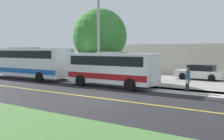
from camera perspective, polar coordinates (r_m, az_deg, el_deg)
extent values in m
plane|color=#477238|center=(15.35, -2.72, -6.32)|extent=(120.00, 120.00, 0.00)
cube|color=black|center=(15.35, -2.72, -6.31)|extent=(8.00, 100.00, 0.01)
cube|color=#B2ADA3|center=(19.75, 6.12, -3.89)|extent=(2.40, 100.00, 0.01)
cube|color=gray|center=(25.49, 19.57, -2.22)|extent=(14.00, 36.00, 0.01)
cube|color=gold|center=(15.35, -2.72, -6.29)|extent=(0.16, 100.00, 0.00)
cube|color=white|center=(19.94, 0.01, 0.49)|extent=(2.31, 7.22, 2.26)
cube|color=maroon|center=(19.99, 0.01, -1.17)|extent=(2.35, 7.08, 0.44)
cube|color=black|center=(19.91, 0.01, 2.17)|extent=(2.35, 6.50, 0.70)
cube|color=gray|center=(19.89, 0.01, 3.92)|extent=(1.38, 2.17, 0.12)
cylinder|color=black|center=(19.95, 7.24, -2.52)|extent=(0.25, 0.90, 0.90)
cylinder|color=black|center=(17.92, 4.03, -3.30)|extent=(0.25, 0.90, 0.90)
cylinder|color=black|center=(22.24, -3.22, -1.76)|extent=(0.25, 0.90, 0.90)
cylinder|color=black|center=(20.44, -7.03, -2.35)|extent=(0.25, 0.90, 0.90)
sphere|color=#F2EACC|center=(18.89, 10.37, -2.19)|extent=(0.20, 0.20, 0.20)
sphere|color=#F2EACC|center=(17.73, 8.80, -2.61)|extent=(0.20, 0.20, 0.20)
cube|color=white|center=(27.02, -18.86, 1.74)|extent=(2.32, 11.01, 2.66)
cube|color=blue|center=(27.07, -18.82, 0.09)|extent=(2.36, 10.79, 0.44)
cube|color=black|center=(27.00, -18.91, 3.39)|extent=(2.36, 9.91, 0.70)
cube|color=gray|center=(27.00, -18.94, 4.68)|extent=(1.39, 3.30, 0.12)
cylinder|color=black|center=(25.33, -11.94, -1.08)|extent=(0.25, 0.90, 0.90)
cylinder|color=black|center=(23.76, -15.88, -1.52)|extent=(0.25, 0.90, 0.90)
cylinder|color=black|center=(30.52, -21.07, -0.34)|extent=(0.25, 0.90, 0.90)
sphere|color=#F2EACC|center=(23.49, -9.19, -0.86)|extent=(0.20, 0.20, 0.20)
sphere|color=#F2EACC|center=(22.56, -11.35, -1.11)|extent=(0.20, 0.20, 0.20)
cylinder|color=#262628|center=(18.44, 16.57, -3.40)|extent=(0.18, 0.18, 0.81)
cylinder|color=#262628|center=(18.25, 16.40, -3.47)|extent=(0.18, 0.18, 0.81)
cylinder|color=#335972|center=(18.26, 16.54, -1.18)|extent=(0.34, 0.34, 0.64)
sphere|color=#8C664C|center=(18.22, 16.57, 0.17)|extent=(0.22, 0.22, 0.22)
cylinder|color=#335972|center=(18.43, 16.70, -1.03)|extent=(0.27, 0.10, 0.58)
cube|color=beige|center=(18.53, 16.88, -2.29)|extent=(0.20, 0.12, 0.28)
cylinder|color=#335972|center=(18.08, 16.38, -1.13)|extent=(0.27, 0.10, 0.58)
cube|color=white|center=(18.04, 16.43, -2.46)|extent=(0.20, 0.12, 0.28)
cylinder|color=#9E9EA3|center=(21.34, -3.04, 8.31)|extent=(0.24, 0.24, 8.59)
cube|color=white|center=(26.15, 18.91, -0.87)|extent=(1.88, 4.43, 0.70)
cube|color=black|center=(26.05, 19.37, 0.50)|extent=(1.58, 2.45, 0.57)
cylinder|color=black|center=(25.70, 15.43, -1.35)|extent=(0.23, 0.64, 0.64)
cylinder|color=black|center=(27.41, 16.63, -1.02)|extent=(0.23, 0.64, 0.64)
cylinder|color=black|center=(24.98, 21.38, -1.67)|extent=(0.23, 0.64, 0.64)
cylinder|color=black|center=(26.73, 22.22, -1.31)|extent=(0.23, 0.64, 0.64)
cylinder|color=#4C3826|center=(24.24, -2.74, 0.42)|extent=(0.36, 0.36, 2.29)
sphere|color=#387A33|center=(24.21, -2.77, 7.66)|extent=(5.10, 5.10, 5.10)
cube|color=beige|center=(34.87, 17.79, 2.52)|extent=(10.00, 21.81, 3.56)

